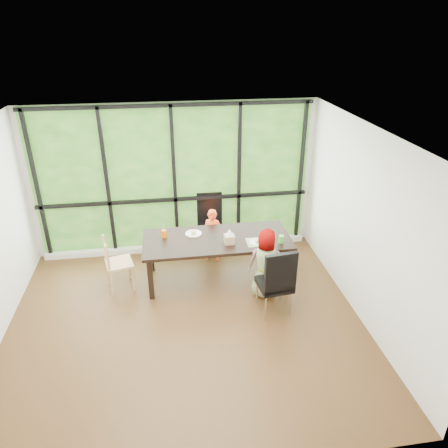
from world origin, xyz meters
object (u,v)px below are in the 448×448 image
(chair_end_beech, at_px, (119,263))
(green_cup, at_px, (281,239))
(chair_window_leather, at_px, (210,224))
(dining_table, at_px, (217,259))
(plate_far, at_px, (193,234))
(child_older, at_px, (267,263))
(chair_interior_leather, at_px, (275,280))
(child_toddler, at_px, (212,236))
(plate_near, at_px, (257,242))
(tissue_box, at_px, (229,239))
(orange_cup, at_px, (164,234))

(chair_end_beech, height_order, green_cup, chair_end_beech)
(chair_window_leather, bearing_deg, chair_end_beech, -142.50)
(dining_table, xyz_separation_m, plate_far, (-0.36, 0.21, 0.38))
(child_older, bearing_deg, chair_interior_leather, 110.73)
(child_toddler, xyz_separation_m, plate_near, (0.61, -0.83, 0.27))
(chair_window_leather, height_order, child_toddler, chair_window_leather)
(child_older, bearing_deg, child_toddler, -39.74)
(chair_window_leather, xyz_separation_m, plate_near, (0.61, -1.20, 0.22))
(chair_window_leather, relative_size, plate_near, 4.50)
(plate_near, bearing_deg, plate_far, 155.76)
(chair_interior_leather, bearing_deg, green_cup, -117.98)
(chair_end_beech, height_order, plate_near, chair_end_beech)
(plate_far, bearing_deg, child_toddler, 48.02)
(child_older, bearing_deg, green_cup, -115.81)
(chair_end_beech, bearing_deg, plate_far, -92.07)
(chair_end_beech, distance_m, child_older, 2.32)
(plate_near, bearing_deg, dining_table, 159.59)
(chair_interior_leather, bearing_deg, child_older, -95.24)
(plate_far, height_order, plate_near, plate_far)
(green_cup, bearing_deg, dining_table, 163.58)
(green_cup, height_order, tissue_box, tissue_box)
(plate_near, bearing_deg, chair_interior_leather, -82.91)
(chair_interior_leather, xyz_separation_m, chair_end_beech, (-2.27, 0.95, -0.09))
(orange_cup, bearing_deg, green_cup, -14.04)
(child_older, relative_size, plate_near, 4.71)
(chair_window_leather, height_order, chair_interior_leather, same)
(plate_near, distance_m, orange_cup, 1.49)
(chair_interior_leather, bearing_deg, child_toddler, -72.45)
(chair_interior_leather, height_order, tissue_box, chair_interior_leather)
(child_older, distance_m, orange_cup, 1.71)
(chair_interior_leather, bearing_deg, tissue_box, -63.09)
(child_older, xyz_separation_m, green_cup, (0.28, 0.28, 0.25))
(plate_far, xyz_separation_m, green_cup, (1.33, -0.50, 0.05))
(dining_table, distance_m, plate_far, 0.56)
(orange_cup, bearing_deg, tissue_box, -18.51)
(chair_window_leather, xyz_separation_m, orange_cup, (-0.83, -0.81, 0.27))
(chair_window_leather, relative_size, chair_end_beech, 1.20)
(chair_end_beech, height_order, orange_cup, chair_end_beech)
(chair_end_beech, relative_size, child_older, 0.80)
(chair_window_leather, relative_size, child_toddler, 1.11)
(chair_interior_leather, relative_size, child_older, 0.95)
(child_toddler, xyz_separation_m, plate_far, (-0.36, -0.40, 0.27))
(chair_window_leather, distance_m, green_cup, 1.61)
(chair_interior_leather, distance_m, chair_end_beech, 2.46)
(orange_cup, height_order, green_cup, orange_cup)
(orange_cup, bearing_deg, chair_end_beech, -165.16)
(orange_cup, bearing_deg, chair_interior_leather, -36.66)
(green_cup, bearing_deg, chair_end_beech, 174.20)
(child_toddler, height_order, plate_far, child_toddler)
(chair_end_beech, xyz_separation_m, child_toddler, (1.56, 0.64, 0.03))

